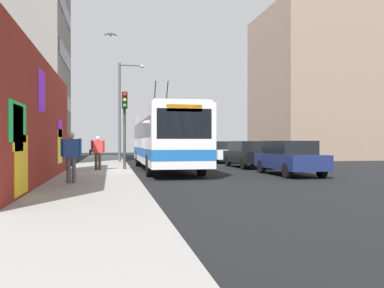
{
  "coord_description": "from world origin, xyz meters",
  "views": [
    {
      "loc": [
        -19.4,
        1.0,
        1.52
      ],
      "look_at": [
        0.51,
        -2.95,
        1.43
      ],
      "focal_mm": 37.98,
      "sensor_mm": 36.0,
      "label": 1
    }
  ],
  "objects_px": {
    "pedestrian_midblock": "(98,150)",
    "pedestrian_near_wall": "(71,153)",
    "parked_car_black": "(248,154)",
    "parked_car_white": "(221,151)",
    "city_bus": "(165,137)",
    "parked_car_navy": "(289,157)",
    "traffic_light": "(125,117)",
    "parked_car_silver": "(205,150)",
    "street_lamp": "(122,105)"
  },
  "relations": [
    {
      "from": "pedestrian_midblock",
      "to": "pedestrian_near_wall",
      "type": "bearing_deg",
      "value": 174.21
    },
    {
      "from": "parked_car_black",
      "to": "parked_car_white",
      "type": "relative_size",
      "value": 1.04
    },
    {
      "from": "city_bus",
      "to": "pedestrian_midblock",
      "type": "bearing_deg",
      "value": 108.27
    },
    {
      "from": "city_bus",
      "to": "parked_car_navy",
      "type": "height_order",
      "value": "city_bus"
    },
    {
      "from": "city_bus",
      "to": "parked_car_white",
      "type": "height_order",
      "value": "city_bus"
    },
    {
      "from": "pedestrian_midblock",
      "to": "traffic_light",
      "type": "distance_m",
      "value": 2.14
    },
    {
      "from": "parked_car_black",
      "to": "parked_car_silver",
      "type": "bearing_deg",
      "value": 0.0
    },
    {
      "from": "pedestrian_near_wall",
      "to": "parked_car_silver",
      "type": "bearing_deg",
      "value": -24.6
    },
    {
      "from": "street_lamp",
      "to": "parked_car_silver",
      "type": "bearing_deg",
      "value": -52.44
    },
    {
      "from": "city_bus",
      "to": "parked_car_white",
      "type": "relative_size",
      "value": 2.74
    },
    {
      "from": "pedestrian_midblock",
      "to": "traffic_light",
      "type": "relative_size",
      "value": 0.43
    },
    {
      "from": "parked_car_black",
      "to": "street_lamp",
      "type": "bearing_deg",
      "value": 51.12
    },
    {
      "from": "parked_car_navy",
      "to": "pedestrian_midblock",
      "type": "relative_size",
      "value": 2.67
    },
    {
      "from": "parked_car_white",
      "to": "pedestrian_near_wall",
      "type": "bearing_deg",
      "value": 148.07
    },
    {
      "from": "city_bus",
      "to": "traffic_light",
      "type": "height_order",
      "value": "city_bus"
    },
    {
      "from": "parked_car_white",
      "to": "traffic_light",
      "type": "distance_m",
      "value": 11.25
    },
    {
      "from": "parked_car_silver",
      "to": "parked_car_navy",
      "type": "bearing_deg",
      "value": -180.0
    },
    {
      "from": "city_bus",
      "to": "street_lamp",
      "type": "xyz_separation_m",
      "value": [
        7.2,
        2.06,
        2.32
      ]
    },
    {
      "from": "city_bus",
      "to": "pedestrian_near_wall",
      "type": "distance_m",
      "value": 8.66
    },
    {
      "from": "parked_car_white",
      "to": "street_lamp",
      "type": "distance_m",
      "value": 7.97
    },
    {
      "from": "street_lamp",
      "to": "parked_car_white",
      "type": "bearing_deg",
      "value": -88.62
    },
    {
      "from": "parked_car_silver",
      "to": "street_lamp",
      "type": "height_order",
      "value": "street_lamp"
    },
    {
      "from": "parked_car_navy",
      "to": "parked_car_white",
      "type": "distance_m",
      "value": 11.71
    },
    {
      "from": "parked_car_white",
      "to": "pedestrian_near_wall",
      "type": "distance_m",
      "value": 17.64
    },
    {
      "from": "pedestrian_midblock",
      "to": "street_lamp",
      "type": "bearing_deg",
      "value": -9.63
    },
    {
      "from": "parked_car_black",
      "to": "pedestrian_near_wall",
      "type": "bearing_deg",
      "value": 133.79
    },
    {
      "from": "parked_car_silver",
      "to": "traffic_light",
      "type": "distance_m",
      "value": 15.67
    },
    {
      "from": "pedestrian_near_wall",
      "to": "parked_car_white",
      "type": "bearing_deg",
      "value": -31.93
    },
    {
      "from": "traffic_light",
      "to": "street_lamp",
      "type": "bearing_deg",
      "value": -0.66
    },
    {
      "from": "parked_car_silver",
      "to": "pedestrian_near_wall",
      "type": "xyz_separation_m",
      "value": [
        -20.37,
        9.33,
        0.33
      ]
    },
    {
      "from": "parked_car_black",
      "to": "parked_car_white",
      "type": "bearing_deg",
      "value": 0.0
    },
    {
      "from": "city_bus",
      "to": "parked_car_black",
      "type": "height_order",
      "value": "city_bus"
    },
    {
      "from": "street_lamp",
      "to": "pedestrian_near_wall",
      "type": "bearing_deg",
      "value": 172.03
    },
    {
      "from": "parked_car_navy",
      "to": "street_lamp",
      "type": "height_order",
      "value": "street_lamp"
    },
    {
      "from": "city_bus",
      "to": "parked_car_silver",
      "type": "bearing_deg",
      "value": -22.14
    },
    {
      "from": "parked_car_silver",
      "to": "street_lamp",
      "type": "bearing_deg",
      "value": 127.56
    },
    {
      "from": "pedestrian_near_wall",
      "to": "pedestrian_midblock",
      "type": "bearing_deg",
      "value": -5.79
    },
    {
      "from": "parked_car_navy",
      "to": "pedestrian_midblock",
      "type": "distance_m",
      "value": 9.25
    },
    {
      "from": "parked_car_white",
      "to": "parked_car_silver",
      "type": "bearing_deg",
      "value": 0.0
    },
    {
      "from": "parked_car_white",
      "to": "parked_car_navy",
      "type": "bearing_deg",
      "value": 180.0
    },
    {
      "from": "parked_car_navy",
      "to": "pedestrian_midblock",
      "type": "bearing_deg",
      "value": 69.79
    },
    {
      "from": "city_bus",
      "to": "street_lamp",
      "type": "height_order",
      "value": "street_lamp"
    },
    {
      "from": "city_bus",
      "to": "parked_car_navy",
      "type": "bearing_deg",
      "value": -129.83
    },
    {
      "from": "pedestrian_near_wall",
      "to": "city_bus",
      "type": "bearing_deg",
      "value": -28.52
    },
    {
      "from": "parked_car_white",
      "to": "pedestrian_midblock",
      "type": "distance_m",
      "value": 12.16
    },
    {
      "from": "city_bus",
      "to": "parked_car_navy",
      "type": "distance_m",
      "value": 6.84
    },
    {
      "from": "pedestrian_near_wall",
      "to": "street_lamp",
      "type": "xyz_separation_m",
      "value": [
        14.79,
        -2.07,
        2.96
      ]
    },
    {
      "from": "traffic_light",
      "to": "street_lamp",
      "type": "relative_size",
      "value": 0.57
    },
    {
      "from": "street_lamp",
      "to": "traffic_light",
      "type": "bearing_deg",
      "value": 179.34
    },
    {
      "from": "parked_car_navy",
      "to": "parked_car_black",
      "type": "bearing_deg",
      "value": -0.0
    }
  ]
}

